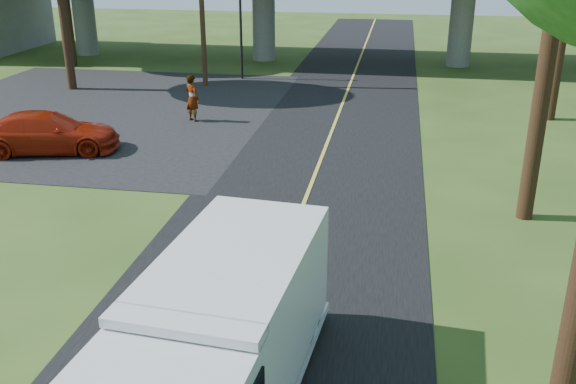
% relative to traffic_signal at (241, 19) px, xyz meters
% --- Properties ---
extents(road, '(7.00, 90.00, 0.02)m').
position_rel_traffic_signal_xyz_m(road, '(6.00, -16.00, -3.19)').
color(road, black).
rests_on(road, ground).
extents(parking_lot, '(16.00, 18.00, 0.01)m').
position_rel_traffic_signal_xyz_m(parking_lot, '(-5.00, -8.00, -3.19)').
color(parking_lot, black).
rests_on(parking_lot, ground).
extents(lane_line, '(0.12, 90.00, 0.01)m').
position_rel_traffic_signal_xyz_m(lane_line, '(6.00, -16.00, -3.17)').
color(lane_line, gold).
rests_on(lane_line, road).
extents(traffic_signal, '(0.18, 0.22, 5.20)m').
position_rel_traffic_signal_xyz_m(traffic_signal, '(0.00, 0.00, 0.00)').
color(traffic_signal, black).
rests_on(traffic_signal, ground).
extents(step_van, '(2.78, 6.33, 2.58)m').
position_rel_traffic_signal_xyz_m(step_van, '(6.02, -25.96, -1.80)').
color(step_van, silver).
rests_on(step_van, ground).
extents(red_sedan, '(5.34, 3.20, 1.45)m').
position_rel_traffic_signal_xyz_m(red_sedan, '(-3.84, -13.80, -2.47)').
color(red_sedan, '#981B09').
rests_on(red_sedan, ground).
extents(pedestrian, '(0.86, 0.79, 1.98)m').
position_rel_traffic_signal_xyz_m(pedestrian, '(0.03, -8.89, -2.21)').
color(pedestrian, gray).
rests_on(pedestrian, ground).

